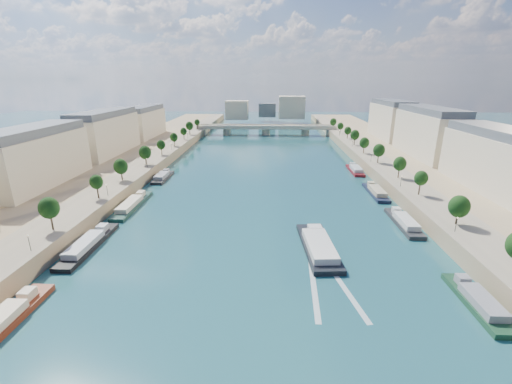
{
  "coord_description": "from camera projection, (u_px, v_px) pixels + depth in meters",
  "views": [
    {
      "loc": [
        3.27,
        -39.63,
        43.48
      ],
      "look_at": [
        -1.47,
        76.47,
        5.0
      ],
      "focal_mm": 24.0,
      "sensor_mm": 36.0,
      "label": 1
    }
  ],
  "objects": [
    {
      "name": "wake",
      "position": [
        328.0,
        285.0,
        75.86
      ],
      "size": [
        10.75,
        26.03,
        0.04
      ],
      "color": "silver",
      "rests_on": "ground"
    },
    {
      "name": "skyline",
      "position": [
        270.0,
        109.0,
        349.73
      ],
      "size": [
        79.0,
        42.0,
        22.0
      ],
      "color": "beige",
      "rests_on": "ground"
    },
    {
      "name": "moored_barges_left",
      "position": [
        87.0,
        246.0,
        92.02
      ],
      "size": [
        5.0,
        154.65,
        3.6
      ],
      "color": "#191D37",
      "rests_on": "ground"
    },
    {
      "name": "trees_left",
      "position": [
        134.0,
        160.0,
        146.97
      ],
      "size": [
        4.8,
        268.8,
        8.26
      ],
      "color": "#382B1E",
      "rests_on": "ground"
    },
    {
      "name": "moored_barges_right",
      "position": [
        408.0,
        227.0,
        103.38
      ],
      "size": [
        5.0,
        158.07,
        3.6
      ],
      "color": "black",
      "rests_on": "ground"
    },
    {
      "name": "buildings_left",
      "position": [
        76.0,
        141.0,
        155.74
      ],
      "size": [
        16.0,
        226.0,
        23.2
      ],
      "color": "beige",
      "rests_on": "ground"
    },
    {
      "name": "bridge",
      "position": [
        266.0,
        129.0,
        277.79
      ],
      "size": [
        112.0,
        12.0,
        8.15
      ],
      "color": "#C1B79E",
      "rests_on": "ground"
    },
    {
      "name": "lamps_left",
      "position": [
        130.0,
        173.0,
        136.34
      ],
      "size": [
        0.36,
        200.36,
        4.28
      ],
      "color": "black",
      "rests_on": "ground"
    },
    {
      "name": "quay_right",
      "position": [
        434.0,
        182.0,
        142.66
      ],
      "size": [
        44.0,
        520.0,
        5.0
      ],
      "primitive_type": "cube",
      "color": "#9E8460",
      "rests_on": "ground"
    },
    {
      "name": "trees_right",
      "position": [
        387.0,
        158.0,
        150.3
      ],
      "size": [
        4.8,
        268.8,
        8.26
      ],
      "color": "#382B1E",
      "rests_on": "ground"
    },
    {
      "name": "pave_right",
      "position": [
        398.0,
        176.0,
        142.44
      ],
      "size": [
        14.0,
        520.0,
        0.1
      ],
      "primitive_type": "cube",
      "color": "gray",
      "rests_on": "quay_right"
    },
    {
      "name": "pave_left",
      "position": [
        129.0,
        173.0,
        146.86
      ],
      "size": [
        14.0,
        520.0,
        0.1
      ],
      "primitive_type": "cube",
      "color": "gray",
      "rests_on": "quay_left"
    },
    {
      "name": "buildings_right",
      "position": [
        457.0,
        144.0,
        149.16
      ],
      "size": [
        16.0,
        226.0,
        23.2
      ],
      "color": "beige",
      "rests_on": "ground"
    },
    {
      "name": "quay_left",
      "position": [
        96.0,
        178.0,
        148.24
      ],
      "size": [
        44.0,
        520.0,
        5.0
      ],
      "primitive_type": "cube",
      "color": "#9E8460",
      "rests_on": "ground"
    },
    {
      "name": "ground",
      "position": [
        262.0,
        186.0,
        146.24
      ],
      "size": [
        700.0,
        700.0,
        0.0
      ],
      "primitive_type": "plane",
      "color": "#0C3438",
      "rests_on": "ground"
    },
    {
      "name": "lamps_right",
      "position": [
        384.0,
        167.0,
        146.5
      ],
      "size": [
        0.36,
        200.36,
        4.28
      ],
      "color": "black",
      "rests_on": "ground"
    },
    {
      "name": "tour_barge",
      "position": [
        318.0,
        246.0,
        91.31
      ],
      "size": [
        9.77,
        27.57,
        3.73
      ],
      "rotation": [
        0.0,
        0.0,
        0.08
      ],
      "color": "black",
      "rests_on": "ground"
    }
  ]
}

